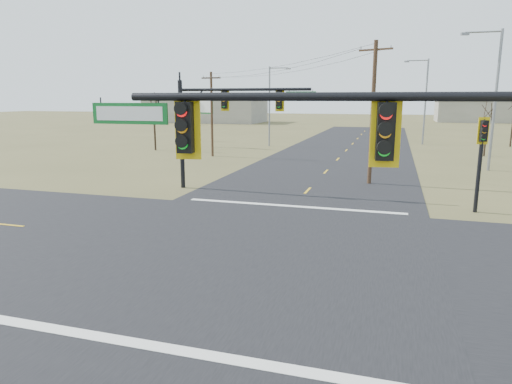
# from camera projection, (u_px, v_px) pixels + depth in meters

# --- Properties ---
(ground) EXTENTS (320.00, 320.00, 0.00)m
(ground) POSITION_uv_depth(u_px,v_px,m) (252.00, 249.00, 17.84)
(ground) COLOR brown
(ground) RESTS_ON ground
(road_ew) EXTENTS (160.00, 14.00, 0.02)m
(road_ew) POSITION_uv_depth(u_px,v_px,m) (252.00, 249.00, 17.83)
(road_ew) COLOR black
(road_ew) RESTS_ON ground
(road_ns) EXTENTS (14.00, 160.00, 0.02)m
(road_ns) POSITION_uv_depth(u_px,v_px,m) (252.00, 249.00, 17.83)
(road_ns) COLOR black
(road_ns) RESTS_ON ground
(stop_bar_near) EXTENTS (12.00, 0.40, 0.01)m
(stop_bar_near) POSITION_uv_depth(u_px,v_px,m) (158.00, 347.00, 10.80)
(stop_bar_near) COLOR silver
(stop_bar_near) RESTS_ON road_ns
(stop_bar_far) EXTENTS (12.00, 0.40, 0.01)m
(stop_bar_far) POSITION_uv_depth(u_px,v_px,m) (293.00, 206.00, 24.86)
(stop_bar_far) COLOR silver
(stop_bar_far) RESTS_ON road_ns
(mast_arm_near) EXTENTS (10.33, 0.47, 6.43)m
(mast_arm_near) POSITION_uv_depth(u_px,v_px,m) (387.00, 159.00, 8.40)
(mast_arm_near) COLOR black
(mast_arm_near) RESTS_ON ground
(mast_arm_far) EXTENTS (8.84, 0.43, 6.92)m
(mast_arm_far) POSITION_uv_depth(u_px,v_px,m) (225.00, 111.00, 28.34)
(mast_arm_far) COLOR black
(mast_arm_far) RESTS_ON ground
(pedestal_signal_ne) EXTENTS (0.65, 0.57, 4.91)m
(pedestal_signal_ne) POSITION_uv_depth(u_px,v_px,m) (482.00, 145.00, 22.86)
(pedestal_signal_ne) COLOR black
(pedestal_signal_ne) RESTS_ON ground
(utility_pole_near) EXTENTS (2.22, 0.93, 9.53)m
(utility_pole_near) POSITION_uv_depth(u_px,v_px,m) (373.00, 111.00, 30.59)
(utility_pole_near) COLOR #46321E
(utility_pole_near) RESTS_ON ground
(utility_pole_far) EXTENTS (2.05, 0.24, 8.36)m
(utility_pole_far) POSITION_uv_depth(u_px,v_px,m) (212.00, 113.00, 45.66)
(utility_pole_far) COLOR #46321E
(utility_pole_far) RESTS_ON ground
(highway_sign) EXTENTS (3.09, 0.92, 5.98)m
(highway_sign) POSITION_uv_depth(u_px,v_px,m) (202.00, 112.00, 54.74)
(highway_sign) COLOR slate
(highway_sign) RESTS_ON ground
(streetlight_a) EXTENTS (3.10, 0.46, 11.08)m
(streetlight_a) POSITION_uv_depth(u_px,v_px,m) (493.00, 93.00, 36.19)
(streetlight_a) COLOR slate
(streetlight_a) RESTS_ON ground
(streetlight_b) EXTENTS (2.96, 0.32, 10.61)m
(streetlight_b) POSITION_uv_depth(u_px,v_px,m) (424.00, 97.00, 57.25)
(streetlight_b) COLOR slate
(streetlight_b) RESTS_ON ground
(streetlight_c) EXTENTS (2.67, 0.39, 9.53)m
(streetlight_c) POSITION_uv_depth(u_px,v_px,m) (271.00, 102.00, 55.20)
(streetlight_c) COLOR slate
(streetlight_c) RESTS_ON ground
(bare_tree_a) EXTENTS (3.11, 3.11, 6.83)m
(bare_tree_a) POSITION_uv_depth(u_px,v_px,m) (153.00, 102.00, 50.80)
(bare_tree_a) COLOR black
(bare_tree_a) RESTS_ON ground
(bare_tree_b) EXTENTS (2.62, 2.62, 6.41)m
(bare_tree_b) POSITION_uv_depth(u_px,v_px,m) (181.00, 103.00, 62.83)
(bare_tree_b) COLOR black
(bare_tree_b) RESTS_ON ground
(bare_tree_c) EXTENTS (3.16, 3.16, 5.82)m
(bare_tree_c) POSITION_uv_depth(u_px,v_px,m) (488.00, 111.00, 45.55)
(bare_tree_c) COLOR black
(bare_tree_c) RESTS_ON ground
(warehouse_left) EXTENTS (28.00, 14.00, 5.50)m
(warehouse_left) POSITION_uv_depth(u_px,v_px,m) (206.00, 111.00, 112.99)
(warehouse_left) COLOR #999688
(warehouse_left) RESTS_ON ground
(warehouse_mid) EXTENTS (20.00, 12.00, 5.00)m
(warehouse_mid) POSITION_uv_depth(u_px,v_px,m) (479.00, 112.00, 113.40)
(warehouse_mid) COLOR #999688
(warehouse_mid) RESTS_ON ground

